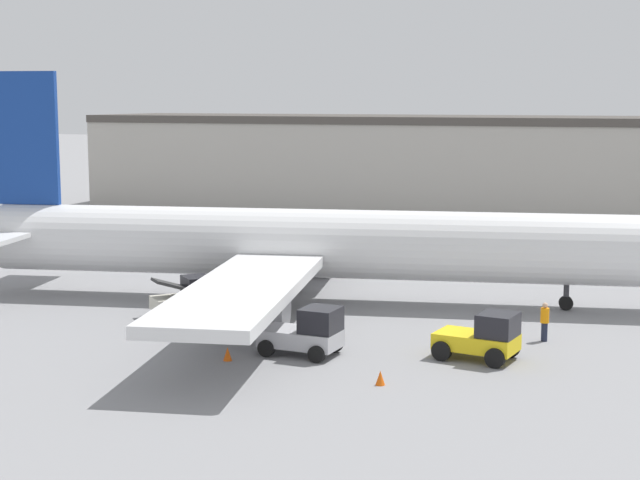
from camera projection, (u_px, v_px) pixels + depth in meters
name	position (u px, v px, depth m)	size (l,w,h in m)	color
ground_plane	(320.00, 302.00, 51.08)	(400.00, 400.00, 0.00)	gray
terminal_building	(454.00, 165.00, 89.53)	(69.59, 13.53, 8.93)	#ADA89E
airplane	(299.00, 244.00, 50.82)	(41.33, 35.95, 11.95)	silver
ground_crew_worker	(545.00, 321.00, 42.66)	(0.38, 0.38, 1.72)	#1E2338
baggage_tug	(483.00, 337.00, 39.59)	(3.47, 2.54, 2.00)	yellow
belt_loader_truck	(186.00, 297.00, 47.85)	(3.20, 3.22, 1.90)	beige
pushback_tug	(307.00, 333.00, 40.33)	(3.36, 2.26, 2.05)	#B2B2B7
safety_cone_near	(228.00, 354.00, 39.59)	(0.36, 0.36, 0.55)	#EF590F
safety_cone_far	(380.00, 378.00, 36.20)	(0.36, 0.36, 0.55)	#EF590F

